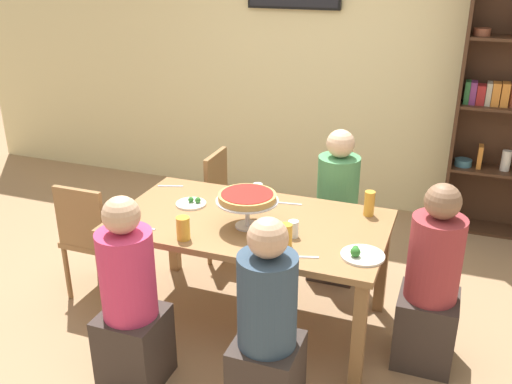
# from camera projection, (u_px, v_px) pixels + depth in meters

# --- Properties ---
(ground_plane) EXTENTS (12.00, 12.00, 0.00)m
(ground_plane) POSITION_uv_depth(u_px,v_px,m) (251.00, 319.00, 3.83)
(ground_plane) COLOR #9E7A56
(rear_partition) EXTENTS (8.00, 0.12, 2.80)m
(rear_partition) POSITION_uv_depth(u_px,v_px,m) (336.00, 57.00, 5.18)
(rear_partition) COLOR beige
(rear_partition) RESTS_ON ground_plane
(dining_table) EXTENTS (1.69, 0.94, 0.74)m
(dining_table) POSITION_uv_depth(u_px,v_px,m) (250.00, 232.00, 3.57)
(dining_table) COLOR olive
(dining_table) RESTS_ON ground_plane
(diner_near_left) EXTENTS (0.34, 0.34, 1.15)m
(diner_near_left) POSITION_uv_depth(u_px,v_px,m) (131.00, 307.00, 3.10)
(diner_near_left) COLOR #382D28
(diner_near_left) RESTS_ON ground_plane
(diner_near_right) EXTENTS (0.34, 0.34, 1.15)m
(diner_near_right) POSITION_uv_depth(u_px,v_px,m) (267.00, 336.00, 2.87)
(diner_near_right) COLOR #382D28
(diner_near_right) RESTS_ON ground_plane
(diner_head_east) EXTENTS (0.34, 0.34, 1.15)m
(diner_head_east) POSITION_uv_depth(u_px,v_px,m) (430.00, 290.00, 3.26)
(diner_head_east) COLOR #382D28
(diner_head_east) RESTS_ON ground_plane
(diner_far_right) EXTENTS (0.34, 0.34, 1.15)m
(diner_far_right) POSITION_uv_depth(u_px,v_px,m) (336.00, 216.00, 4.18)
(diner_far_right) COLOR #382D28
(diner_far_right) RESTS_ON ground_plane
(chair_head_west) EXTENTS (0.40, 0.40, 0.87)m
(chair_head_west) POSITION_uv_depth(u_px,v_px,m) (93.00, 235.00, 3.91)
(chair_head_west) COLOR olive
(chair_head_west) RESTS_ON ground_plane
(chair_far_left) EXTENTS (0.40, 0.40, 0.87)m
(chair_far_left) POSITION_uv_depth(u_px,v_px,m) (230.00, 201.00, 4.43)
(chair_far_left) COLOR olive
(chair_far_left) RESTS_ON ground_plane
(deep_dish_pizza_stand) EXTENTS (0.38, 0.38, 0.22)m
(deep_dish_pizza_stand) POSITION_uv_depth(u_px,v_px,m) (247.00, 199.00, 3.38)
(deep_dish_pizza_stand) COLOR silver
(deep_dish_pizza_stand) RESTS_ON dining_table
(salad_plate_near_diner) EXTENTS (0.20, 0.20, 0.05)m
(salad_plate_near_diner) POSITION_uv_depth(u_px,v_px,m) (192.00, 203.00, 3.75)
(salad_plate_near_diner) COLOR white
(salad_plate_near_diner) RESTS_ON dining_table
(salad_plate_far_diner) EXTENTS (0.24, 0.24, 0.07)m
(salad_plate_far_diner) POSITION_uv_depth(u_px,v_px,m) (361.00, 255.00, 3.11)
(salad_plate_far_diner) COLOR white
(salad_plate_far_diner) RESTS_ON dining_table
(beer_glass_amber_tall) EXTENTS (0.07, 0.07, 0.14)m
(beer_glass_amber_tall) POSITION_uv_depth(u_px,v_px,m) (286.00, 236.00, 3.19)
(beer_glass_amber_tall) COLOR gold
(beer_glass_amber_tall) RESTS_ON dining_table
(beer_glass_amber_short) EXTENTS (0.07, 0.07, 0.16)m
(beer_glass_amber_short) POSITION_uv_depth(u_px,v_px,m) (369.00, 203.00, 3.58)
(beer_glass_amber_short) COLOR gold
(beer_glass_amber_short) RESTS_ON dining_table
(beer_glass_amber_spare) EXTENTS (0.08, 0.08, 0.14)m
(beer_glass_amber_spare) POSITION_uv_depth(u_px,v_px,m) (183.00, 228.00, 3.28)
(beer_glass_amber_spare) COLOR gold
(beer_glass_amber_spare) RESTS_ON dining_table
(water_glass_clear_near) EXTENTS (0.06, 0.06, 0.10)m
(water_glass_clear_near) POSITION_uv_depth(u_px,v_px,m) (293.00, 229.00, 3.31)
(water_glass_clear_near) COLOR white
(water_glass_clear_near) RESTS_ON dining_table
(water_glass_clear_far) EXTENTS (0.07, 0.07, 0.09)m
(water_glass_clear_far) POSITION_uv_depth(u_px,v_px,m) (258.00, 190.00, 3.87)
(water_glass_clear_far) COLOR white
(water_glass_clear_far) RESTS_ON dining_table
(cutlery_fork_near) EXTENTS (0.18, 0.04, 0.00)m
(cutlery_fork_near) POSITION_uv_depth(u_px,v_px,m) (288.00, 203.00, 3.77)
(cutlery_fork_near) COLOR silver
(cutlery_fork_near) RESTS_ON dining_table
(cutlery_knife_near) EXTENTS (0.18, 0.03, 0.00)m
(cutlery_knife_near) POSITION_uv_depth(u_px,v_px,m) (142.00, 227.00, 3.45)
(cutlery_knife_near) COLOR silver
(cutlery_knife_near) RESTS_ON dining_table
(cutlery_fork_far) EXTENTS (0.18, 0.07, 0.00)m
(cutlery_fork_far) POSITION_uv_depth(u_px,v_px,m) (302.00, 257.00, 3.11)
(cutlery_fork_far) COLOR silver
(cutlery_fork_far) RESTS_ON dining_table
(cutlery_knife_far) EXTENTS (0.18, 0.07, 0.00)m
(cutlery_knife_far) POSITION_uv_depth(u_px,v_px,m) (171.00, 186.00, 4.05)
(cutlery_knife_far) COLOR silver
(cutlery_knife_far) RESTS_ON dining_table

